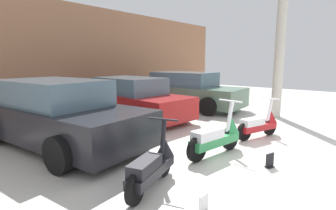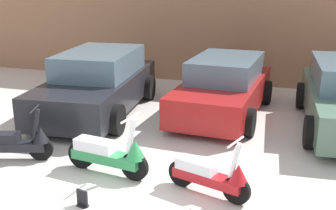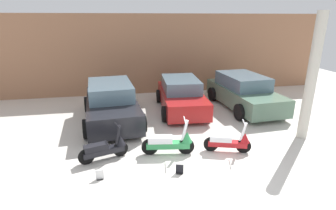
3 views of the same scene
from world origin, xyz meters
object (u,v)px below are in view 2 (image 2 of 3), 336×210
Objects in this scene: car_rear_center at (224,87)px; car_rear_left at (98,84)px; scooter_front_right at (110,153)px; placard_near_right_scooter at (82,199)px; scooter_front_center at (211,175)px; scooter_front_left at (17,142)px.

car_rear_left is at bearing -72.01° from car_rear_center.
scooter_front_right is 0.38× the size of car_rear_center.
car_rear_left is 4.55m from placard_near_right_scooter.
car_rear_left reaches higher than placard_near_right_scooter.
car_rear_center is at bearing 76.37° from placard_near_right_scooter.
car_rear_center is (-0.54, 4.04, 0.31)m from scooter_front_center.
scooter_front_right is 1.10m from placard_near_right_scooter.
scooter_front_right is (1.86, -0.03, 0.04)m from scooter_front_left.
scooter_front_center is at bearing -21.13° from scooter_front_left.
car_rear_center is at bearing 33.50° from scooter_front_left.
scooter_front_left reaches higher than scooter_front_center.
placard_near_right_scooter is at bearing -47.62° from scooter_front_left.
scooter_front_center is at bearing 11.11° from car_rear_center.
car_rear_left reaches higher than car_rear_center.
scooter_front_center is (1.77, -0.20, -0.04)m from scooter_front_right.
car_rear_center is (1.23, 3.84, 0.27)m from scooter_front_right.
car_rear_left is (0.13, 3.05, 0.36)m from scooter_front_left.
scooter_front_right is at bearing -18.49° from scooter_front_left.
car_rear_center is at bearing 80.54° from scooter_front_right.
scooter_front_left is 1.01× the size of scooter_front_center.
scooter_front_left is 2.20m from placard_near_right_scooter.
scooter_front_center is 0.33× the size of car_rear_center.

